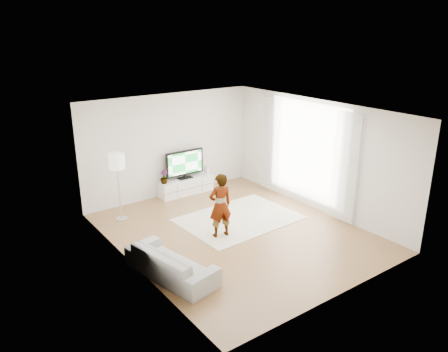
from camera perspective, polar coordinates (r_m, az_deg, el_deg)
floor at (r=10.04m, az=1.55°, el=-7.37°), size 6.00×6.00×0.00m
ceiling at (r=9.15m, az=1.71°, el=8.56°), size 6.00×6.00×0.00m
wall_left at (r=8.31m, az=-12.22°, el=-3.02°), size 0.02×6.00×2.80m
wall_right at (r=11.13m, az=11.92°, el=2.64°), size 0.02×6.00×2.80m
wall_back at (r=11.92m, az=-7.18°, el=3.98°), size 5.00×0.02×2.80m
wall_front at (r=7.51m, az=15.73°, el=-5.75°), size 5.00×0.02×2.80m
window at (r=11.30m, az=10.75°, el=3.22°), size 0.01×2.60×2.50m
curtain_near at (r=10.46m, az=15.54°, el=1.00°), size 0.04×0.70×2.60m
curtain_far at (r=12.17m, az=6.05°, el=4.09°), size 0.04×0.70×2.60m
media_console at (r=12.24m, az=-5.00°, el=-1.32°), size 1.58×0.45×0.44m
television at (r=12.05m, az=-5.15°, el=1.65°), size 1.15×0.23×0.80m
game_console at (r=12.48m, az=-2.32°, el=0.77°), size 0.07×0.17×0.23m
potted_plant at (r=11.80m, az=-7.85°, el=-0.15°), size 0.25×0.25×0.36m
rug at (r=10.70m, az=1.95°, el=-5.58°), size 2.84×2.10×0.01m
player at (r=9.56m, az=-0.50°, el=-3.85°), size 0.58×0.44×1.46m
sofa at (r=8.35m, az=-6.90°, el=-11.14°), size 1.12×2.04×0.56m
floor_lamp at (r=10.49m, az=-13.79°, el=1.49°), size 0.37×0.37×1.65m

